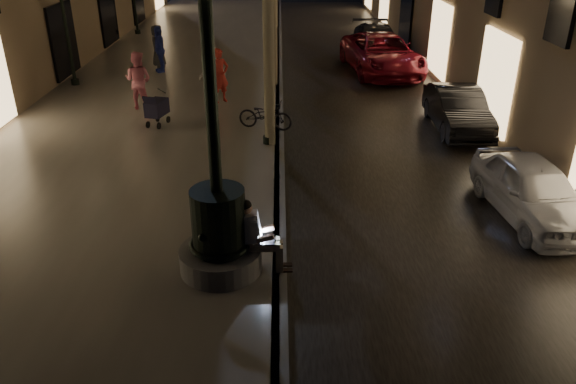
{
  "coord_description": "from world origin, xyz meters",
  "views": [
    {
      "loc": [
        0.03,
        -6.11,
        5.62
      ],
      "look_at": [
        0.16,
        3.0,
        1.17
      ],
      "focal_mm": 35.0,
      "sensor_mm": 36.0,
      "label": 1
    }
  ],
  "objects_px": {
    "pedestrian_pink": "(138,80)",
    "car_third": "(382,54)",
    "bicycle": "(265,115)",
    "stroller": "(157,108)",
    "car_front": "(533,190)",
    "car_rear": "(376,42)",
    "lamp_curb_a": "(266,27)",
    "pedestrian_dark": "(158,46)",
    "pedestrian_blue": "(159,49)",
    "fountain_lamppost": "(218,217)",
    "seated_man_laptop": "(256,233)",
    "pedestrian_red": "(220,76)",
    "pedestrian_white": "(212,70)",
    "car_second": "(457,109)"
  },
  "relations": [
    {
      "from": "pedestrian_red",
      "to": "pedestrian_dark",
      "type": "relative_size",
      "value": 1.05
    },
    {
      "from": "car_front",
      "to": "pedestrian_red",
      "type": "height_order",
      "value": "pedestrian_red"
    },
    {
      "from": "pedestrian_pink",
      "to": "car_third",
      "type": "bearing_deg",
      "value": -132.43
    },
    {
      "from": "lamp_curb_a",
      "to": "pedestrian_red",
      "type": "xyz_separation_m",
      "value": [
        -1.61,
        3.81,
        -2.17
      ]
    },
    {
      "from": "lamp_curb_a",
      "to": "pedestrian_pink",
      "type": "distance_m",
      "value": 5.59
    },
    {
      "from": "pedestrian_dark",
      "to": "bicycle",
      "type": "bearing_deg",
      "value": -159.21
    },
    {
      "from": "fountain_lamppost",
      "to": "car_front",
      "type": "xyz_separation_m",
      "value": [
        6.2,
        2.17,
        -0.6
      ]
    },
    {
      "from": "seated_man_laptop",
      "to": "pedestrian_blue",
      "type": "xyz_separation_m",
      "value": [
        -4.25,
        13.89,
        0.17
      ]
    },
    {
      "from": "car_rear",
      "to": "pedestrian_blue",
      "type": "xyz_separation_m",
      "value": [
        -8.94,
        -3.11,
        0.37
      ]
    },
    {
      "from": "car_front",
      "to": "car_rear",
      "type": "distance_m",
      "value": 14.86
    },
    {
      "from": "car_rear",
      "to": "bicycle",
      "type": "distance_m",
      "value": 10.92
    },
    {
      "from": "car_third",
      "to": "pedestrian_blue",
      "type": "height_order",
      "value": "pedestrian_blue"
    },
    {
      "from": "lamp_curb_a",
      "to": "car_rear",
      "type": "relative_size",
      "value": 0.99
    },
    {
      "from": "fountain_lamppost",
      "to": "car_third",
      "type": "relative_size",
      "value": 0.96
    },
    {
      "from": "seated_man_laptop",
      "to": "pedestrian_red",
      "type": "relative_size",
      "value": 0.76
    },
    {
      "from": "car_second",
      "to": "pedestrian_dark",
      "type": "bearing_deg",
      "value": 145.89
    },
    {
      "from": "seated_man_laptop",
      "to": "bicycle",
      "type": "bearing_deg",
      "value": 90.09
    },
    {
      "from": "car_second",
      "to": "pedestrian_white",
      "type": "xyz_separation_m",
      "value": [
        -7.48,
        3.39,
        0.36
      ]
    },
    {
      "from": "stroller",
      "to": "pedestrian_pink",
      "type": "relative_size",
      "value": 0.59
    },
    {
      "from": "pedestrian_dark",
      "to": "car_second",
      "type": "bearing_deg",
      "value": -135.15
    },
    {
      "from": "pedestrian_white",
      "to": "pedestrian_blue",
      "type": "relative_size",
      "value": 0.89
    },
    {
      "from": "seated_man_laptop",
      "to": "car_front",
      "type": "bearing_deg",
      "value": 21.24
    },
    {
      "from": "car_second",
      "to": "pedestrian_dark",
      "type": "height_order",
      "value": "pedestrian_dark"
    },
    {
      "from": "lamp_curb_a",
      "to": "car_third",
      "type": "relative_size",
      "value": 0.89
    },
    {
      "from": "fountain_lamppost",
      "to": "lamp_curb_a",
      "type": "relative_size",
      "value": 1.08
    },
    {
      "from": "pedestrian_red",
      "to": "bicycle",
      "type": "relative_size",
      "value": 1.11
    },
    {
      "from": "pedestrian_red",
      "to": "bicycle",
      "type": "distance_m",
      "value": 3.09
    },
    {
      "from": "pedestrian_blue",
      "to": "pedestrian_red",
      "type": "bearing_deg",
      "value": 10.45
    },
    {
      "from": "pedestrian_red",
      "to": "pedestrian_white",
      "type": "relative_size",
      "value": 1.12
    },
    {
      "from": "pedestrian_dark",
      "to": "bicycle",
      "type": "xyz_separation_m",
      "value": [
        4.47,
        -7.59,
        -0.41
      ]
    },
    {
      "from": "pedestrian_pink",
      "to": "bicycle",
      "type": "xyz_separation_m",
      "value": [
        3.98,
        -2.02,
        -0.48
      ]
    },
    {
      "from": "lamp_curb_a",
      "to": "pedestrian_pink",
      "type": "bearing_deg",
      "value": 142.23
    },
    {
      "from": "stroller",
      "to": "car_front",
      "type": "xyz_separation_m",
      "value": [
        8.73,
        -5.31,
        -0.11
      ]
    },
    {
      "from": "stroller",
      "to": "car_third",
      "type": "height_order",
      "value": "car_third"
    },
    {
      "from": "lamp_curb_a",
      "to": "car_rear",
      "type": "height_order",
      "value": "lamp_curb_a"
    },
    {
      "from": "lamp_curb_a",
      "to": "pedestrian_dark",
      "type": "height_order",
      "value": "lamp_curb_a"
    },
    {
      "from": "car_third",
      "to": "pedestrian_dark",
      "type": "xyz_separation_m",
      "value": [
        -8.97,
        0.36,
        0.27
      ]
    },
    {
      "from": "seated_man_laptop",
      "to": "lamp_curb_a",
      "type": "xyz_separation_m",
      "value": [
        0.09,
        6.0,
        2.33
      ]
    },
    {
      "from": "pedestrian_red",
      "to": "pedestrian_dark",
      "type": "bearing_deg",
      "value": 84.42
    },
    {
      "from": "lamp_curb_a",
      "to": "pedestrian_blue",
      "type": "relative_size",
      "value": 2.75
    },
    {
      "from": "bicycle",
      "to": "pedestrian_blue",
      "type": "bearing_deg",
      "value": 49.03
    },
    {
      "from": "pedestrian_blue",
      "to": "car_second",
      "type": "bearing_deg",
      "value": 33.96
    },
    {
      "from": "fountain_lamppost",
      "to": "pedestrian_red",
      "type": "distance_m",
      "value": 9.85
    },
    {
      "from": "car_third",
      "to": "car_rear",
      "type": "height_order",
      "value": "car_third"
    },
    {
      "from": "pedestrian_pink",
      "to": "lamp_curb_a",
      "type": "bearing_deg",
      "value": 158.22
    },
    {
      "from": "lamp_curb_a",
      "to": "car_rear",
      "type": "xyz_separation_m",
      "value": [
        4.6,
        11.0,
        -2.53
      ]
    },
    {
      "from": "bicycle",
      "to": "pedestrian_dark",
      "type": "bearing_deg",
      "value": 47.34
    },
    {
      "from": "lamp_curb_a",
      "to": "car_front",
      "type": "xyz_separation_m",
      "value": [
        5.5,
        -3.83,
        -2.62
      ]
    },
    {
      "from": "pedestrian_white",
      "to": "car_second",
      "type": "bearing_deg",
      "value": 123.13
    },
    {
      "from": "pedestrian_pink",
      "to": "bicycle",
      "type": "bearing_deg",
      "value": 169.14
    }
  ]
}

